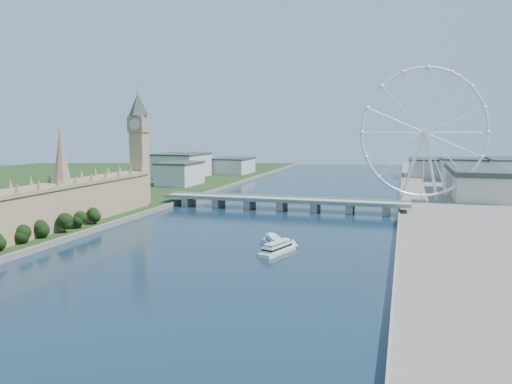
% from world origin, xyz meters
% --- Properties ---
extents(ground, '(2000.00, 2000.00, 0.00)m').
position_xyz_m(ground, '(0.00, 0.00, 0.00)').
color(ground, '#172A40').
rests_on(ground, ground).
extents(parliament_range, '(24.00, 200.00, 70.00)m').
position_xyz_m(parliament_range, '(-128.00, 170.00, 18.48)').
color(parliament_range, tan).
rests_on(parliament_range, ground).
extents(big_ben, '(20.02, 20.02, 110.00)m').
position_xyz_m(big_ben, '(-128.00, 278.00, 66.57)').
color(big_ben, tan).
rests_on(big_ben, ground).
extents(westminster_bridge, '(220.00, 22.00, 9.50)m').
position_xyz_m(westminster_bridge, '(0.00, 300.00, 6.63)').
color(westminster_bridge, gray).
rests_on(westminster_bridge, ground).
extents(london_eye, '(113.60, 39.12, 124.30)m').
position_xyz_m(london_eye, '(119.98, 355.08, 67.52)').
color(london_eye, silver).
rests_on(london_eye, ground).
extents(county_hall, '(54.00, 144.00, 35.00)m').
position_xyz_m(county_hall, '(175.00, 430.00, 0.00)').
color(county_hall, beige).
rests_on(county_hall, ground).
extents(city_skyline, '(505.00, 280.00, 32.00)m').
position_xyz_m(city_skyline, '(39.22, 560.08, 16.96)').
color(city_skyline, beige).
rests_on(city_skyline, ground).
extents(tour_boat_near, '(21.83, 31.14, 6.89)m').
position_xyz_m(tour_boat_near, '(29.08, 160.72, 0.00)').
color(tour_boat_near, silver).
rests_on(tour_boat_near, ground).
extents(tour_boat_far, '(17.60, 33.04, 7.11)m').
position_xyz_m(tour_boat_far, '(34.40, 146.33, 0.00)').
color(tour_boat_far, beige).
rests_on(tour_boat_far, ground).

